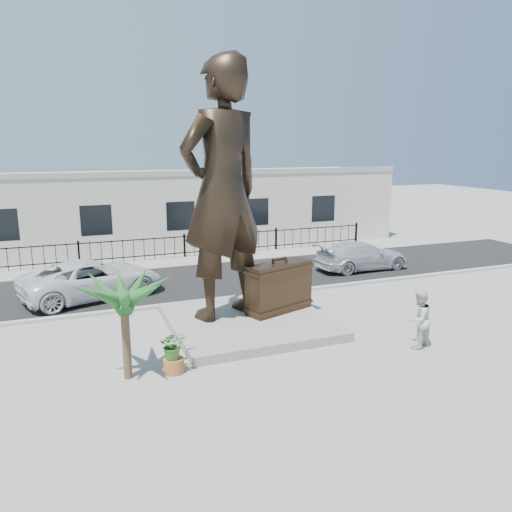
{
  "coord_description": "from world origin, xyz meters",
  "views": [
    {
      "loc": [
        -6.15,
        -13.68,
        6.05
      ],
      "look_at": [
        0.0,
        2.0,
        2.3
      ],
      "focal_mm": 35.0,
      "sensor_mm": 36.0,
      "label": 1
    }
  ],
  "objects_px": {
    "statue": "(222,191)",
    "tourist": "(419,319)",
    "suitcase": "(279,287)",
    "car_white": "(92,279)"
  },
  "relations": [
    {
      "from": "statue",
      "to": "tourist",
      "type": "relative_size",
      "value": 4.72
    },
    {
      "from": "statue",
      "to": "tourist",
      "type": "xyz_separation_m",
      "value": [
        4.84,
        -4.18,
        -3.68
      ]
    },
    {
      "from": "suitcase",
      "to": "car_white",
      "type": "xyz_separation_m",
      "value": [
        -6.0,
        5.07,
        -0.39
      ]
    },
    {
      "from": "car_white",
      "to": "statue",
      "type": "bearing_deg",
      "value": -156.66
    },
    {
      "from": "suitcase",
      "to": "tourist",
      "type": "bearing_deg",
      "value": -72.35
    },
    {
      "from": "suitcase",
      "to": "statue",
      "type": "bearing_deg",
      "value": 152.95
    },
    {
      "from": "statue",
      "to": "car_white",
      "type": "xyz_separation_m",
      "value": [
        -4.04,
        4.79,
        -3.8
      ]
    },
    {
      "from": "tourist",
      "to": "car_white",
      "type": "xyz_separation_m",
      "value": [
        -8.88,
        8.97,
        -0.13
      ]
    },
    {
      "from": "suitcase",
      "to": "tourist",
      "type": "xyz_separation_m",
      "value": [
        2.88,
        -3.9,
        -0.27
      ]
    },
    {
      "from": "suitcase",
      "to": "tourist",
      "type": "distance_m",
      "value": 4.86
    }
  ]
}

